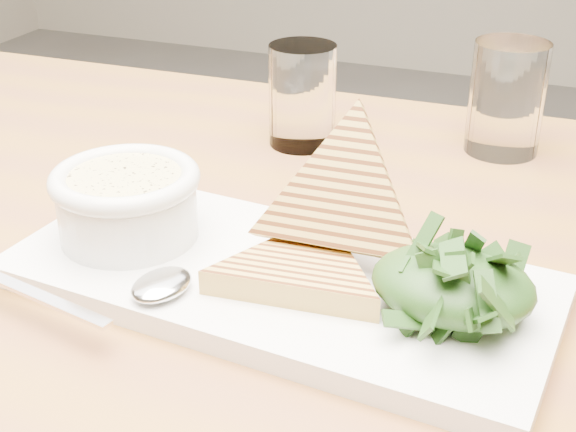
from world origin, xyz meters
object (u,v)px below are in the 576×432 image
(table_top, at_px, (183,252))
(soup_bowl, at_px, (128,212))
(platter, at_px, (278,280))
(glass_far, at_px, (507,98))
(glass_near, at_px, (302,96))

(table_top, distance_m, soup_bowl, 0.08)
(platter, distance_m, soup_bowl, 0.13)
(soup_bowl, height_order, glass_far, glass_far)
(glass_far, bearing_deg, platter, -109.06)
(glass_far, bearing_deg, table_top, -129.35)
(soup_bowl, xyz_separation_m, glass_near, (0.04, 0.26, 0.01))
(soup_bowl, distance_m, glass_near, 0.26)
(table_top, bearing_deg, soup_bowl, -108.31)
(glass_near, bearing_deg, soup_bowl, -99.25)
(table_top, relative_size, platter, 2.97)
(platter, bearing_deg, table_top, 152.87)
(table_top, xyz_separation_m, platter, (0.11, -0.05, 0.03))
(glass_far, bearing_deg, glass_near, -164.32)
(table_top, relative_size, soup_bowl, 11.05)
(glass_near, distance_m, glass_far, 0.20)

